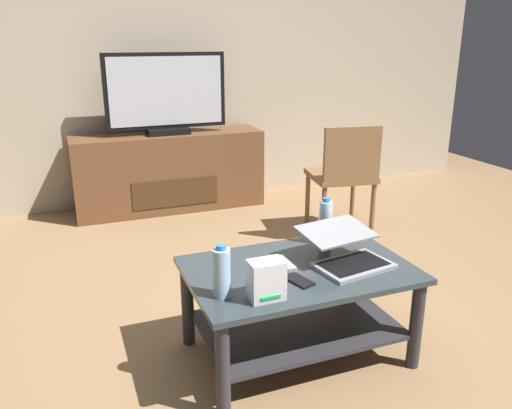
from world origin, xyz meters
The scene contains 12 objects.
ground_plane centered at (0.00, 0.00, 0.00)m, with size 7.68×7.68×0.00m, color olive.
back_wall centered at (0.00, 2.52, 1.40)m, with size 6.40×0.12×2.80m, color #B2A38C.
coffee_table centered at (0.02, -0.19, 0.31)m, with size 1.01×0.65×0.45m.
media_cabinet centered at (-0.06, 2.20, 0.33)m, with size 1.61×0.41×0.67m.
television centered at (-0.06, 2.18, 0.99)m, with size 1.00×0.20×0.66m.
dining_chair centered at (1.01, 1.07, 0.50)m, with size 0.50×0.50×0.86m.
laptop centered at (0.25, -0.23, 0.51)m, with size 0.39×0.41×0.15m.
router_box centered at (-0.23, -0.41, 0.54)m, with size 0.14×0.10×0.16m.
water_bottle_near centered at (-0.38, -0.33, 0.56)m, with size 0.07×0.07×0.22m.
water_bottle_far centered at (0.27, 0.02, 0.57)m, with size 0.06×0.06×0.24m.
cell_phone centered at (-0.04, -0.32, 0.46)m, with size 0.07×0.14×0.01m, color black.
tv_remote centered at (-0.03, -0.15, 0.46)m, with size 0.04×0.16×0.02m, color #99999E.
Camera 1 is at (-0.93, -2.11, 1.45)m, focal length 36.15 mm.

